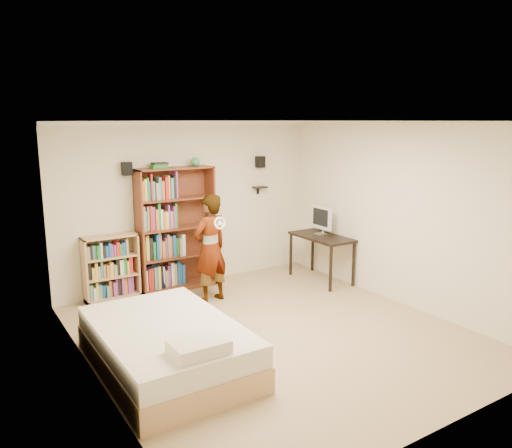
{
  "coord_description": "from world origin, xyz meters",
  "views": [
    {
      "loc": [
        -3.46,
        -4.98,
        2.69
      ],
      "look_at": [
        0.11,
        0.6,
        1.33
      ],
      "focal_mm": 35.0,
      "sensor_mm": 36.0,
      "label": 1
    }
  ],
  "objects_px": {
    "low_bookshelf": "(111,268)",
    "person": "(210,249)",
    "computer_desk": "(321,258)",
    "daybed": "(167,341)",
    "tall_bookshelf": "(176,229)"
  },
  "relations": [
    {
      "from": "low_bookshelf",
      "to": "person",
      "type": "xyz_separation_m",
      "value": [
        1.26,
        -0.85,
        0.32
      ]
    },
    {
      "from": "daybed",
      "to": "person",
      "type": "relative_size",
      "value": 1.31
    },
    {
      "from": "computer_desk",
      "to": "daybed",
      "type": "distance_m",
      "value": 3.78
    },
    {
      "from": "person",
      "to": "daybed",
      "type": "bearing_deg",
      "value": 35.56
    },
    {
      "from": "tall_bookshelf",
      "to": "daybed",
      "type": "bearing_deg",
      "value": -116.33
    },
    {
      "from": "tall_bookshelf",
      "to": "person",
      "type": "bearing_deg",
      "value": -77.23
    },
    {
      "from": "tall_bookshelf",
      "to": "low_bookshelf",
      "type": "relative_size",
      "value": 1.95
    },
    {
      "from": "daybed",
      "to": "person",
      "type": "xyz_separation_m",
      "value": [
        1.39,
        1.62,
        0.51
      ]
    },
    {
      "from": "daybed",
      "to": "person",
      "type": "height_order",
      "value": "person"
    },
    {
      "from": "tall_bookshelf",
      "to": "computer_desk",
      "type": "height_order",
      "value": "tall_bookshelf"
    },
    {
      "from": "computer_desk",
      "to": "daybed",
      "type": "height_order",
      "value": "computer_desk"
    },
    {
      "from": "tall_bookshelf",
      "to": "person",
      "type": "relative_size",
      "value": 1.2
    },
    {
      "from": "person",
      "to": "computer_desk",
      "type": "bearing_deg",
      "value": 163.08
    },
    {
      "from": "person",
      "to": "low_bookshelf",
      "type": "bearing_deg",
      "value": -47.68
    },
    {
      "from": "tall_bookshelf",
      "to": "person",
      "type": "distance_m",
      "value": 0.85
    }
  ]
}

